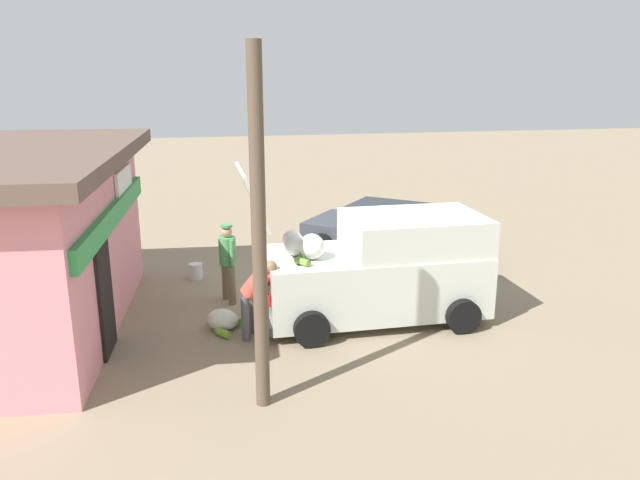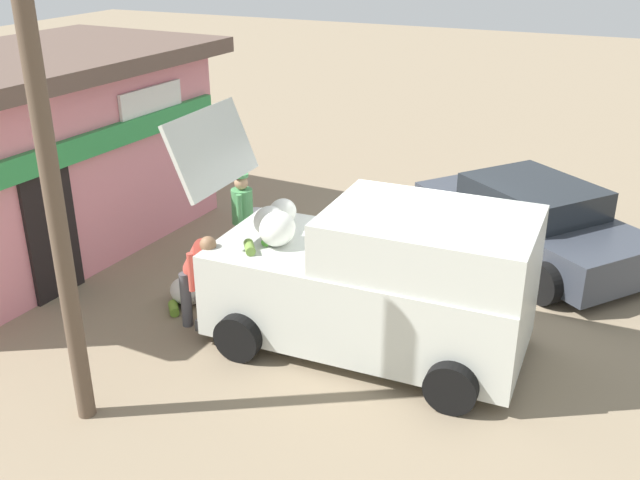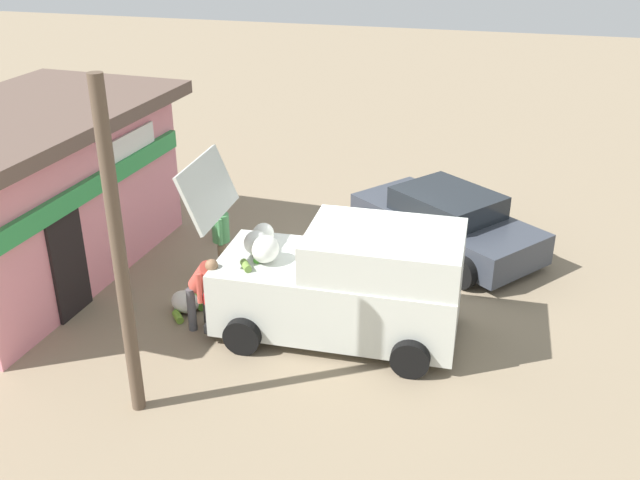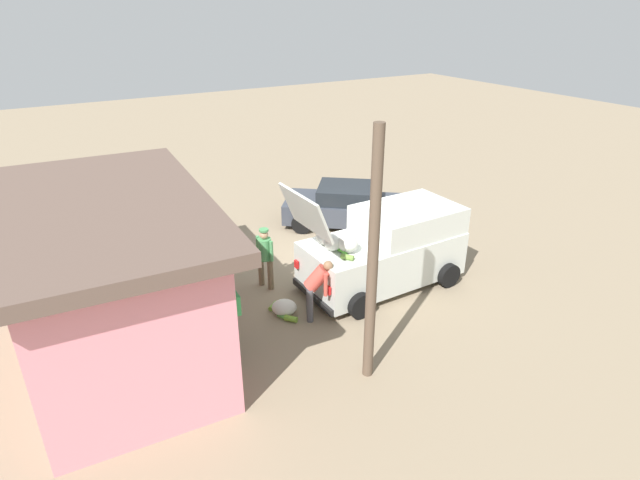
{
  "view_description": "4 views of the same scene",
  "coord_description": "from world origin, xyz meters",
  "px_view_note": "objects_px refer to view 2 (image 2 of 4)",
  "views": [
    {
      "loc": [
        -12.69,
        2.94,
        4.67
      ],
      "look_at": [
        0.0,
        0.52,
        1.04
      ],
      "focal_mm": 35.21,
      "sensor_mm": 36.0,
      "label": 1
    },
    {
      "loc": [
        -9.81,
        -3.02,
        5.18
      ],
      "look_at": [
        -0.97,
        0.97,
        0.94
      ],
      "focal_mm": 40.67,
      "sensor_mm": 36.0,
      "label": 2
    },
    {
      "loc": [
        -12.41,
        -2.55,
        6.9
      ],
      "look_at": [
        -1.05,
        0.4,
        1.3
      ],
      "focal_mm": 40.74,
      "sensor_mm": 36.0,
      "label": 3
    },
    {
      "loc": [
        -11.24,
        7.17,
        6.72
      ],
      "look_at": [
        -0.75,
        1.02,
        1.05
      ],
      "focal_mm": 28.94,
      "sensor_mm": 36.0,
      "label": 4
    }
  ],
  "objects_px": {
    "delivery_van": "(379,279)",
    "customer_bending": "(200,270)",
    "unloaded_banana_pile": "(188,292)",
    "storefront_bar": "(27,155)",
    "parked_sedan": "(530,221)",
    "vendor_standing": "(243,215)",
    "paint_bucket": "(256,219)"
  },
  "relations": [
    {
      "from": "parked_sedan",
      "to": "unloaded_banana_pile",
      "type": "xyz_separation_m",
      "value": [
        -3.8,
        4.31,
        -0.45
      ]
    },
    {
      "from": "storefront_bar",
      "to": "parked_sedan",
      "type": "height_order",
      "value": "storefront_bar"
    },
    {
      "from": "vendor_standing",
      "to": "paint_bucket",
      "type": "bearing_deg",
      "value": 22.95
    },
    {
      "from": "customer_bending",
      "to": "unloaded_banana_pile",
      "type": "bearing_deg",
      "value": 50.65
    },
    {
      "from": "storefront_bar",
      "to": "customer_bending",
      "type": "height_order",
      "value": "storefront_bar"
    },
    {
      "from": "vendor_standing",
      "to": "unloaded_banana_pile",
      "type": "relative_size",
      "value": 1.59
    },
    {
      "from": "delivery_van",
      "to": "customer_bending",
      "type": "xyz_separation_m",
      "value": [
        -0.53,
        2.38,
        -0.11
      ]
    },
    {
      "from": "parked_sedan",
      "to": "paint_bucket",
      "type": "relative_size",
      "value": 12.62
    },
    {
      "from": "parked_sedan",
      "to": "customer_bending",
      "type": "xyz_separation_m",
      "value": [
        -4.29,
        3.71,
        0.25
      ]
    },
    {
      "from": "delivery_van",
      "to": "customer_bending",
      "type": "distance_m",
      "value": 2.44
    },
    {
      "from": "storefront_bar",
      "to": "parked_sedan",
      "type": "distance_m",
      "value": 8.42
    },
    {
      "from": "parked_sedan",
      "to": "delivery_van",
      "type": "bearing_deg",
      "value": 160.56
    },
    {
      "from": "customer_bending",
      "to": "storefront_bar",
      "type": "bearing_deg",
      "value": 74.66
    },
    {
      "from": "parked_sedan",
      "to": "paint_bucket",
      "type": "bearing_deg",
      "value": 99.98
    },
    {
      "from": "customer_bending",
      "to": "paint_bucket",
      "type": "relative_size",
      "value": 4.17
    },
    {
      "from": "vendor_standing",
      "to": "paint_bucket",
      "type": "distance_m",
      "value": 1.87
    },
    {
      "from": "customer_bending",
      "to": "unloaded_banana_pile",
      "type": "distance_m",
      "value": 1.04
    },
    {
      "from": "storefront_bar",
      "to": "customer_bending",
      "type": "bearing_deg",
      "value": -105.34
    },
    {
      "from": "paint_bucket",
      "to": "vendor_standing",
      "type": "bearing_deg",
      "value": -157.05
    },
    {
      "from": "storefront_bar",
      "to": "paint_bucket",
      "type": "distance_m",
      "value": 4.05
    },
    {
      "from": "delivery_van",
      "to": "unloaded_banana_pile",
      "type": "relative_size",
      "value": 4.45
    },
    {
      "from": "storefront_bar",
      "to": "unloaded_banana_pile",
      "type": "distance_m",
      "value": 3.79
    },
    {
      "from": "vendor_standing",
      "to": "paint_bucket",
      "type": "height_order",
      "value": "vendor_standing"
    },
    {
      "from": "delivery_van",
      "to": "parked_sedan",
      "type": "bearing_deg",
      "value": -19.44
    },
    {
      "from": "delivery_van",
      "to": "unloaded_banana_pile",
      "type": "xyz_separation_m",
      "value": [
        -0.04,
        2.98,
        -0.81
      ]
    },
    {
      "from": "delivery_van",
      "to": "paint_bucket",
      "type": "distance_m",
      "value": 4.6
    },
    {
      "from": "storefront_bar",
      "to": "parked_sedan",
      "type": "xyz_separation_m",
      "value": [
        3.19,
        -7.72,
        -1.07
      ]
    },
    {
      "from": "parked_sedan",
      "to": "storefront_bar",
      "type": "bearing_deg",
      "value": 112.44
    },
    {
      "from": "unloaded_banana_pile",
      "to": "delivery_van",
      "type": "bearing_deg",
      "value": -89.24
    },
    {
      "from": "parked_sedan",
      "to": "vendor_standing",
      "type": "xyz_separation_m",
      "value": [
        -2.42,
        4.13,
        0.31
      ]
    },
    {
      "from": "storefront_bar",
      "to": "unloaded_banana_pile",
      "type": "xyz_separation_m",
      "value": [
        -0.61,
        -3.42,
        -1.52
      ]
    },
    {
      "from": "customer_bending",
      "to": "unloaded_banana_pile",
      "type": "height_order",
      "value": "customer_bending"
    }
  ]
}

